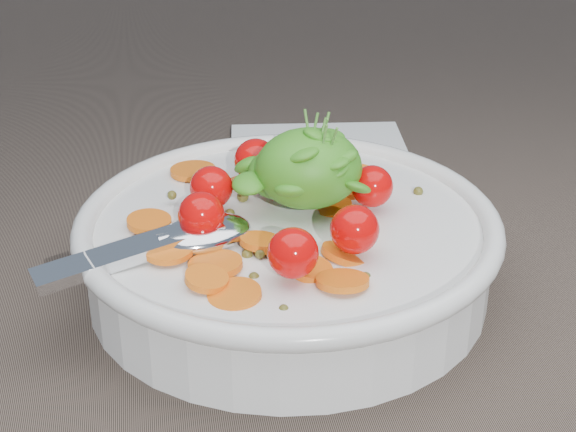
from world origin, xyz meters
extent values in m
plane|color=brown|center=(0.00, 0.00, 0.00)|extent=(6.00, 6.00, 0.00)
cylinder|color=white|center=(0.01, -0.03, 0.03)|extent=(0.28, 0.28, 0.05)
torus|color=white|center=(0.01, -0.03, 0.05)|extent=(0.30, 0.30, 0.02)
cylinder|color=white|center=(0.01, -0.03, 0.00)|extent=(0.14, 0.14, 0.01)
cylinder|color=brown|center=(0.01, -0.03, 0.03)|extent=(0.26, 0.26, 0.04)
cylinder|color=orange|center=(-0.04, -0.08, 0.06)|extent=(0.05, 0.05, 0.01)
cylinder|color=orange|center=(0.07, 0.02, 0.06)|extent=(0.04, 0.04, 0.01)
cylinder|color=orange|center=(0.00, -0.07, 0.06)|extent=(0.04, 0.04, 0.01)
cylinder|color=orange|center=(0.06, -0.03, 0.05)|extent=(0.04, 0.04, 0.01)
cylinder|color=orange|center=(0.03, -0.12, 0.06)|extent=(0.05, 0.05, 0.01)
cylinder|color=orange|center=(0.05, -0.01, 0.06)|extent=(0.03, 0.03, 0.01)
cylinder|color=orange|center=(0.06, 0.05, 0.06)|extent=(0.05, 0.05, 0.01)
cylinder|color=orange|center=(0.01, -0.10, 0.06)|extent=(0.04, 0.04, 0.01)
cylinder|color=orange|center=(0.02, 0.04, 0.06)|extent=(0.05, 0.05, 0.01)
cylinder|color=orange|center=(0.04, -0.08, 0.05)|extent=(0.04, 0.04, 0.02)
cylinder|color=orange|center=(-0.07, -0.06, 0.06)|extent=(0.04, 0.04, 0.01)
cylinder|color=orange|center=(-0.05, -0.10, 0.06)|extent=(0.03, 0.03, 0.01)
cylinder|color=orange|center=(-0.05, 0.06, 0.06)|extent=(0.04, 0.04, 0.01)
cylinder|color=orange|center=(0.05, 0.07, 0.06)|extent=(0.04, 0.04, 0.01)
cylinder|color=orange|center=(-0.08, -0.02, 0.06)|extent=(0.04, 0.04, 0.01)
cylinder|color=orange|center=(-0.01, -0.06, 0.06)|extent=(0.03, 0.03, 0.01)
cylinder|color=orange|center=(0.07, 0.02, 0.06)|extent=(0.05, 0.05, 0.01)
cylinder|color=orange|center=(-0.04, -0.12, 0.05)|extent=(0.03, 0.03, 0.01)
cylinder|color=orange|center=(0.08, 0.04, 0.05)|extent=(0.03, 0.03, 0.01)
cylinder|color=orange|center=(-0.02, 0.05, 0.05)|extent=(0.04, 0.04, 0.01)
sphere|color=#53501B|center=(0.07, 0.07, 0.06)|extent=(0.01, 0.01, 0.01)
sphere|color=#53501B|center=(-0.01, -0.13, 0.05)|extent=(0.01, 0.01, 0.01)
sphere|color=#53501B|center=(-0.07, 0.01, 0.06)|extent=(0.01, 0.01, 0.01)
sphere|color=#53501B|center=(-0.02, 0.01, 0.06)|extent=(0.01, 0.01, 0.01)
sphere|color=#53501B|center=(-0.04, 0.00, 0.06)|extent=(0.01, 0.01, 0.01)
sphere|color=#53501B|center=(-0.03, 0.03, 0.06)|extent=(0.01, 0.01, 0.01)
sphere|color=#53501B|center=(0.08, 0.05, 0.06)|extent=(0.01, 0.01, 0.01)
sphere|color=#53501B|center=(-0.04, 0.01, 0.06)|extent=(0.01, 0.01, 0.01)
sphere|color=#53501B|center=(-0.02, -0.10, 0.05)|extent=(0.01, 0.01, 0.01)
sphere|color=#53501B|center=(0.12, 0.00, 0.06)|extent=(0.01, 0.01, 0.01)
sphere|color=#53501B|center=(0.05, -0.11, 0.05)|extent=(0.01, 0.01, 0.01)
sphere|color=#53501B|center=(-0.03, -0.01, 0.06)|extent=(0.01, 0.01, 0.01)
sphere|color=#53501B|center=(-0.01, -0.07, 0.06)|extent=(0.01, 0.01, 0.01)
sphere|color=#53501B|center=(-0.02, -0.07, 0.06)|extent=(0.01, 0.01, 0.01)
sphere|color=#53501B|center=(0.06, 0.02, 0.06)|extent=(0.01, 0.01, 0.01)
sphere|color=#CA0505|center=(0.07, -0.02, 0.07)|extent=(0.03, 0.03, 0.03)
sphere|color=#CA0505|center=(0.05, 0.02, 0.07)|extent=(0.03, 0.03, 0.03)
sphere|color=#CA0505|center=(0.00, 0.04, 0.08)|extent=(0.03, 0.03, 0.03)
sphere|color=#CA0505|center=(-0.04, 0.00, 0.07)|extent=(0.03, 0.03, 0.03)
sphere|color=#CA0505|center=(-0.05, -0.05, 0.07)|extent=(0.03, 0.03, 0.03)
sphere|color=#CA0505|center=(0.00, -0.11, 0.07)|extent=(0.03, 0.03, 0.03)
sphere|color=#CA0505|center=(0.05, -0.08, 0.08)|extent=(0.03, 0.03, 0.03)
ellipsoid|color=green|center=(0.03, -0.02, 0.09)|extent=(0.08, 0.07, 0.06)
ellipsoid|color=green|center=(0.01, 0.00, 0.08)|extent=(0.04, 0.04, 0.03)
ellipsoid|color=green|center=(0.02, -0.01, 0.11)|extent=(0.04, 0.03, 0.03)
ellipsoid|color=green|center=(0.05, -0.03, 0.10)|extent=(0.02, 0.02, 0.02)
ellipsoid|color=green|center=(0.02, -0.01, 0.11)|extent=(0.03, 0.03, 0.02)
ellipsoid|color=green|center=(0.04, -0.03, 0.10)|extent=(0.03, 0.03, 0.02)
ellipsoid|color=green|center=(0.01, -0.04, 0.09)|extent=(0.03, 0.03, 0.02)
ellipsoid|color=green|center=(-0.01, 0.01, 0.08)|extent=(0.03, 0.03, 0.02)
ellipsoid|color=green|center=(0.05, -0.01, 0.11)|extent=(0.02, 0.02, 0.01)
ellipsoid|color=green|center=(0.03, -0.02, 0.11)|extent=(0.03, 0.03, 0.02)
ellipsoid|color=green|center=(0.02, -0.03, 0.11)|extent=(0.03, 0.03, 0.02)
ellipsoid|color=green|center=(0.04, 0.03, 0.08)|extent=(0.03, 0.03, 0.02)
ellipsoid|color=green|center=(0.04, -0.02, 0.11)|extent=(0.03, 0.02, 0.02)
ellipsoid|color=green|center=(0.01, -0.02, 0.09)|extent=(0.02, 0.03, 0.02)
ellipsoid|color=green|center=(0.04, -0.02, 0.11)|extent=(0.03, 0.02, 0.02)
ellipsoid|color=green|center=(-0.01, -0.02, 0.08)|extent=(0.03, 0.03, 0.02)
ellipsoid|color=green|center=(0.02, 0.01, 0.09)|extent=(0.03, 0.02, 0.03)
ellipsoid|color=green|center=(0.05, 0.03, 0.09)|extent=(0.04, 0.03, 0.02)
ellipsoid|color=green|center=(0.02, 0.02, 0.10)|extent=(0.02, 0.02, 0.02)
ellipsoid|color=green|center=(0.04, -0.03, 0.10)|extent=(0.03, 0.03, 0.02)
ellipsoid|color=green|center=(0.03, -0.02, 0.10)|extent=(0.02, 0.02, 0.02)
ellipsoid|color=green|center=(0.06, -0.04, 0.08)|extent=(0.03, 0.03, 0.02)
cylinder|color=#4C8C33|center=(0.03, -0.01, 0.10)|extent=(0.01, 0.01, 0.05)
cylinder|color=#4C8C33|center=(0.03, 0.00, 0.10)|extent=(0.01, 0.02, 0.05)
cylinder|color=#4C8C33|center=(0.04, -0.03, 0.10)|extent=(0.01, 0.02, 0.05)
cylinder|color=#4C8C33|center=(0.03, -0.01, 0.10)|extent=(0.02, 0.02, 0.05)
cylinder|color=#4C8C33|center=(0.04, -0.01, 0.10)|extent=(0.02, 0.01, 0.05)
cylinder|color=#4C8C33|center=(0.03, -0.02, 0.10)|extent=(0.02, 0.01, 0.05)
cylinder|color=#4C8C33|center=(0.03, -0.03, 0.10)|extent=(0.01, 0.00, 0.05)
ellipsoid|color=silver|center=(-0.05, -0.05, 0.06)|extent=(0.08, 0.06, 0.02)
cube|color=silver|center=(-0.10, -0.06, 0.06)|extent=(0.13, 0.06, 0.02)
cylinder|color=silver|center=(-0.07, -0.05, 0.06)|extent=(0.03, 0.02, 0.01)
cube|color=white|center=(0.08, 0.20, 0.00)|extent=(0.19, 0.17, 0.01)
camera|label=1|loc=(-0.08, -0.57, 0.34)|focal=55.00mm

